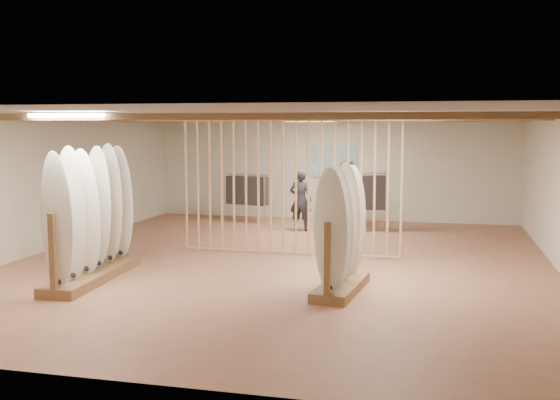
% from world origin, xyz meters
% --- Properties ---
extents(floor, '(12.00, 12.00, 0.00)m').
position_xyz_m(floor, '(0.00, 0.00, 0.00)').
color(floor, '#A76E50').
rests_on(floor, ground).
extents(ceiling, '(12.00, 12.00, 0.00)m').
position_xyz_m(ceiling, '(0.00, 0.00, 2.80)').
color(ceiling, gray).
rests_on(ceiling, ground).
extents(wall_back, '(12.00, 0.00, 12.00)m').
position_xyz_m(wall_back, '(0.00, 6.00, 1.40)').
color(wall_back, beige).
rests_on(wall_back, ground).
extents(wall_front, '(12.00, 0.00, 12.00)m').
position_xyz_m(wall_front, '(0.00, -6.00, 1.40)').
color(wall_front, beige).
rests_on(wall_front, ground).
extents(wall_left, '(0.00, 12.00, 12.00)m').
position_xyz_m(wall_left, '(-5.00, 0.00, 1.40)').
color(wall_left, beige).
rests_on(wall_left, ground).
extents(ceiling_slats, '(9.50, 6.12, 0.10)m').
position_xyz_m(ceiling_slats, '(0.00, 0.00, 2.72)').
color(ceiling_slats, olive).
rests_on(ceiling_slats, ground).
extents(light_panels, '(1.20, 0.35, 0.06)m').
position_xyz_m(light_panels, '(0.00, 0.00, 2.74)').
color(light_panels, white).
rests_on(light_panels, ground).
extents(bamboo_partition, '(4.45, 0.05, 2.78)m').
position_xyz_m(bamboo_partition, '(0.00, 0.80, 1.40)').
color(bamboo_partition, tan).
rests_on(bamboo_partition, ground).
extents(poster, '(1.40, 0.03, 0.90)m').
position_xyz_m(poster, '(0.00, 5.98, 1.60)').
color(poster, teal).
rests_on(poster, ground).
extents(rack_left, '(0.80, 2.74, 2.18)m').
position_xyz_m(rack_left, '(-2.73, -2.09, 0.75)').
color(rack_left, olive).
rests_on(rack_left, floor).
extents(rack_right, '(0.73, 1.79, 2.03)m').
position_xyz_m(rack_right, '(1.44, -1.88, 0.68)').
color(rack_right, olive).
rests_on(rack_right, floor).
extents(clothing_rack_a, '(1.21, 0.58, 1.33)m').
position_xyz_m(clothing_rack_a, '(-2.09, 4.82, 0.87)').
color(clothing_rack_a, silver).
rests_on(clothing_rack_a, floor).
extents(clothing_rack_b, '(1.33, 0.68, 1.47)m').
position_xyz_m(clothing_rack_b, '(0.98, 4.11, 0.96)').
color(clothing_rack_b, silver).
rests_on(clothing_rack_b, floor).
extents(shopper_a, '(0.64, 0.45, 1.72)m').
position_xyz_m(shopper_a, '(-0.42, 3.84, 0.86)').
color(shopper_a, '#242229').
rests_on(shopper_a, floor).
extents(shopper_b, '(1.14, 1.04, 1.93)m').
position_xyz_m(shopper_b, '(0.66, 4.52, 0.97)').
color(shopper_b, '#3E3630').
rests_on(shopper_b, floor).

